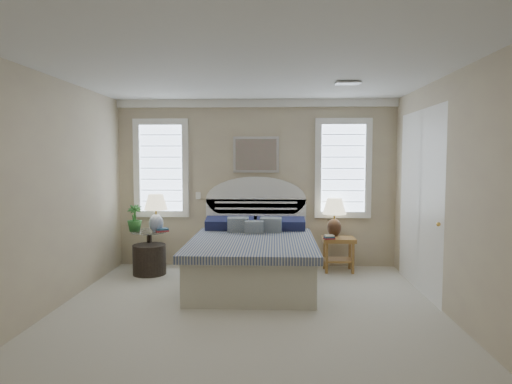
% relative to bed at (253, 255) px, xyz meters
% --- Properties ---
extents(floor, '(4.50, 5.00, 0.01)m').
position_rel_bed_xyz_m(floor, '(0.00, -1.46, -0.39)').
color(floor, '#B5AF9A').
rests_on(floor, ground).
extents(ceiling, '(4.50, 5.00, 0.01)m').
position_rel_bed_xyz_m(ceiling, '(0.00, -1.46, 2.31)').
color(ceiling, silver).
rests_on(ceiling, wall_back).
extents(wall_back, '(4.50, 0.02, 2.70)m').
position_rel_bed_xyz_m(wall_back, '(0.00, 1.04, 0.96)').
color(wall_back, beige).
rests_on(wall_back, floor).
extents(wall_left, '(0.02, 5.00, 2.70)m').
position_rel_bed_xyz_m(wall_left, '(-2.25, -1.46, 0.96)').
color(wall_left, beige).
rests_on(wall_left, floor).
extents(wall_right, '(0.02, 5.00, 2.70)m').
position_rel_bed_xyz_m(wall_right, '(2.25, -1.46, 0.96)').
color(wall_right, beige).
rests_on(wall_right, floor).
extents(crown_molding, '(4.50, 0.08, 0.12)m').
position_rel_bed_xyz_m(crown_molding, '(0.00, 1.00, 2.25)').
color(crown_molding, white).
rests_on(crown_molding, wall_back).
extents(hvac_vent, '(0.30, 0.20, 0.02)m').
position_rel_bed_xyz_m(hvac_vent, '(1.20, -0.66, 2.29)').
color(hvac_vent, '#B2B2B2').
rests_on(hvac_vent, ceiling).
extents(switch_plate, '(0.08, 0.01, 0.12)m').
position_rel_bed_xyz_m(switch_plate, '(-0.95, 1.03, 0.76)').
color(switch_plate, white).
rests_on(switch_plate, wall_back).
extents(window_left, '(0.90, 0.06, 1.60)m').
position_rel_bed_xyz_m(window_left, '(-1.55, 1.02, 1.21)').
color(window_left, silver).
rests_on(window_left, wall_back).
extents(window_right, '(0.90, 0.06, 1.60)m').
position_rel_bed_xyz_m(window_right, '(1.40, 1.02, 1.21)').
color(window_right, silver).
rests_on(window_right, wall_back).
extents(painting, '(0.74, 0.04, 0.58)m').
position_rel_bed_xyz_m(painting, '(0.00, 1.00, 1.43)').
color(painting, silver).
rests_on(painting, wall_back).
extents(closet_door, '(0.02, 1.80, 2.40)m').
position_rel_bed_xyz_m(closet_door, '(2.23, -0.26, 0.81)').
color(closet_door, white).
rests_on(closet_door, floor).
extents(bed, '(1.72, 2.28, 1.47)m').
position_rel_bed_xyz_m(bed, '(0.00, 0.00, 0.00)').
color(bed, silver).
rests_on(bed, floor).
extents(side_table_left, '(0.56, 0.56, 0.63)m').
position_rel_bed_xyz_m(side_table_left, '(-1.65, 0.59, 0.00)').
color(side_table_left, black).
rests_on(side_table_left, floor).
extents(nightstand_right, '(0.50, 0.40, 0.53)m').
position_rel_bed_xyz_m(nightstand_right, '(1.30, 0.69, 0.00)').
color(nightstand_right, olive).
rests_on(nightstand_right, floor).
extents(floor_pot, '(0.55, 0.55, 0.45)m').
position_rel_bed_xyz_m(floor_pot, '(-1.60, 0.39, -0.16)').
color(floor_pot, black).
rests_on(floor_pot, floor).
extents(lamp_left, '(0.36, 0.36, 0.58)m').
position_rel_bed_xyz_m(lamp_left, '(-1.53, 0.57, 0.60)').
color(lamp_left, silver).
rests_on(lamp_left, side_table_left).
extents(lamp_right, '(0.45, 0.45, 0.61)m').
position_rel_bed_xyz_m(lamp_right, '(1.25, 0.83, 0.51)').
color(lamp_right, black).
rests_on(lamp_right, nightstand_right).
extents(potted_plant, '(0.25, 0.25, 0.41)m').
position_rel_bed_xyz_m(potted_plant, '(-1.87, 0.57, 0.45)').
color(potted_plant, '#37762F').
rests_on(potted_plant, side_table_left).
extents(books_left, '(0.23, 0.20, 0.05)m').
position_rel_bed_xyz_m(books_left, '(-1.43, 0.53, 0.27)').
color(books_left, maroon).
rests_on(books_left, side_table_left).
extents(books_right, '(0.18, 0.15, 0.06)m').
position_rel_bed_xyz_m(books_right, '(1.14, 0.55, 0.17)').
color(books_right, maroon).
rests_on(books_right, nightstand_right).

